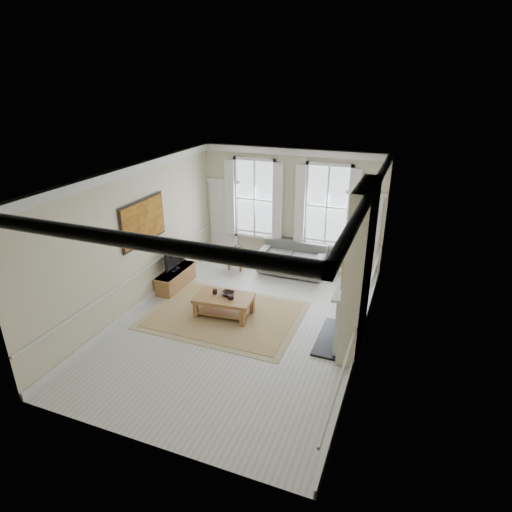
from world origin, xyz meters
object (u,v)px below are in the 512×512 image
at_px(sofa, 293,261).
at_px(tv_stand, 176,278).
at_px(side_table, 237,254).
at_px(coffee_table, 224,300).

distance_m(sofa, tv_stand, 3.27).
relative_size(side_table, coffee_table, 0.39).
bearing_deg(sofa, tv_stand, -142.85).
bearing_deg(side_table, sofa, 10.95).
height_order(side_table, coffee_table, side_table).
bearing_deg(tv_stand, side_table, 58.31).
relative_size(coffee_table, tv_stand, 1.02).
relative_size(sofa, tv_stand, 1.34).
xyz_separation_m(sofa, tv_stand, (-2.61, -1.98, -0.11)).
bearing_deg(coffee_table, tv_stand, 148.55).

